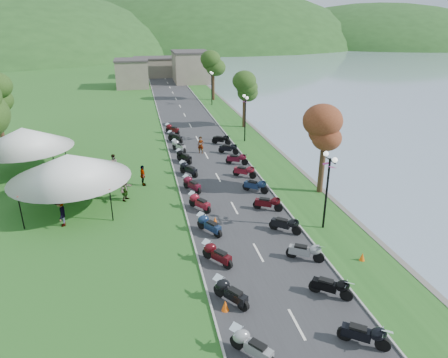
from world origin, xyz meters
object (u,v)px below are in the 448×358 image
pedestrian_a (95,196)px  pedestrian_b (114,172)px  pedestrian_c (63,226)px  vendor_tent_main (71,181)px

pedestrian_a → pedestrian_b: size_ratio=1.07×
pedestrian_c → vendor_tent_main: bearing=166.3°
pedestrian_b → pedestrian_c: pedestrian_c is taller
vendor_tent_main → pedestrian_c: 3.51m
vendor_tent_main → pedestrian_b: size_ratio=3.37×
vendor_tent_main → pedestrian_b: (2.51, 6.56, -2.00)m
vendor_tent_main → pedestrian_a: 2.86m
pedestrian_b → vendor_tent_main: bearing=65.6°
vendor_tent_main → pedestrian_a: vendor_tent_main is taller
vendor_tent_main → pedestrian_b: vendor_tent_main is taller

